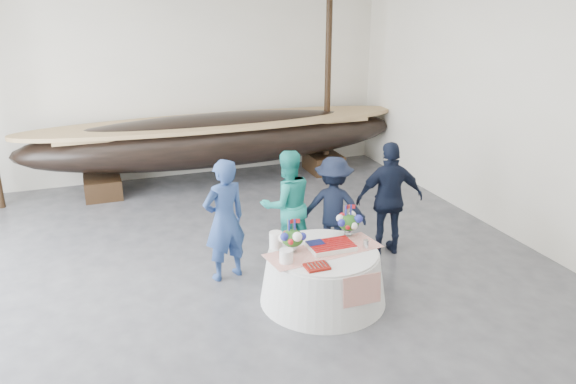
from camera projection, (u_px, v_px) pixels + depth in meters
name	position (u px, v px, depth m)	size (l,w,h in m)	color
floor	(242.00, 302.00, 7.74)	(10.00, 12.00, 0.01)	#3D3D42
wall_back	(165.00, 78.00, 12.29)	(10.00, 0.02, 4.50)	silver
wall_right	(552.00, 115.00, 8.60)	(0.02, 12.00, 4.50)	silver
longboat_display	(219.00, 139.00, 12.22)	(8.34, 1.67, 1.56)	black
banquet_table	(323.00, 275.00, 7.67)	(1.73, 1.73, 0.75)	silver
tabletop_items	(319.00, 236.00, 7.63)	(1.66, 1.03, 0.40)	#B42412
guest_woman_blue	(225.00, 220.00, 8.11)	(0.67, 0.44, 1.84)	navy
guest_woman_teal	(287.00, 205.00, 8.79)	(0.86, 0.67, 1.77)	teal
guest_man_left	(333.00, 207.00, 8.89)	(1.06, 0.61, 1.64)	black
guest_man_right	(390.00, 199.00, 8.91)	(1.09, 0.45, 1.86)	black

